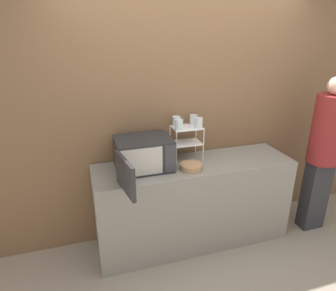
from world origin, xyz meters
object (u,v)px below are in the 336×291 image
glass_front_left (179,124)px  glass_back_left (176,121)px  microwave (143,155)px  person (324,148)px  glass_front_right (199,123)px  bowl (191,167)px  dish_rack (187,136)px  glass_back_right (194,120)px

glass_front_left → glass_back_left: bearing=85.1°
microwave → person: person is taller
glass_front_right → person: size_ratio=0.06×
glass_front_left → glass_front_right: same height
glass_back_left → bowl: (0.04, -0.31, -0.36)m
glass_front_right → dish_rack: bearing=151.0°
glass_front_left → person: bearing=-10.7°
dish_rack → glass_front_right: 0.18m
microwave → dish_rack: bearing=14.7°
glass_front_right → person: 1.39m
microwave → person: (1.90, -0.21, -0.08)m
glass_front_left → microwave: bearing=-168.9°
dish_rack → person: person is taller
bowl → person: person is taller
glass_back_right → dish_rack: bearing=-148.8°
dish_rack → glass_back_left: size_ratio=3.38×
glass_back_left → person: 1.59m
dish_rack → glass_front_left: size_ratio=3.38×
glass_front_left → bowl: (0.05, -0.21, -0.36)m
person → glass_front_left: bearing=169.3°
glass_back_right → person: size_ratio=0.06×
glass_front_left → dish_rack: bearing=27.0°
glass_back_right → microwave: bearing=-162.4°
glass_front_left → person: 1.58m
glass_back_left → person: bearing=-14.5°
glass_front_left → glass_back_left: (0.01, 0.11, 0.00)m
microwave → glass_back_left: glass_back_left is taller
glass_back_right → glass_back_left: (-0.18, -0.00, 0.00)m
glass_front_right → bowl: size_ratio=0.48×
glass_front_left → glass_back_right: (0.19, 0.11, 0.00)m
glass_front_left → glass_front_right: 0.20m
glass_front_right → glass_back_right: bearing=95.1°
dish_rack → bowl: dish_rack is taller
microwave → glass_back_right: glass_back_right is taller
person → microwave: bearing=173.7°
glass_front_left → glass_back_left: size_ratio=1.00×
dish_rack → glass_back_left: bearing=149.3°
dish_rack → glass_front_left: bearing=-153.0°
glass_back_right → person: person is taller
glass_back_right → bowl: (-0.14, -0.32, -0.36)m
microwave → glass_back_right: 0.64m
dish_rack → bowl: 0.34m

